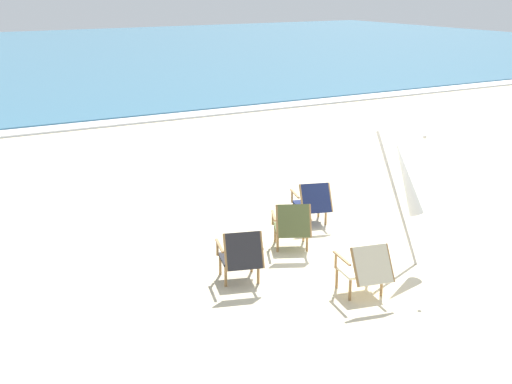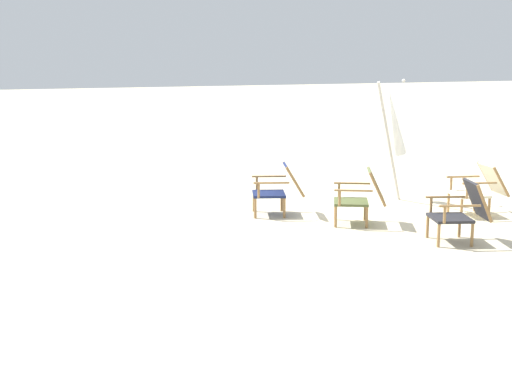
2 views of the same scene
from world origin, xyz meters
The scene contains 6 objects.
ground_plane centered at (0.00, 0.00, 0.00)m, with size 80.00×80.00×0.00m, color beige.
beach_chair_front_left centered at (-0.29, 1.36, 0.42)m, with size 0.78×0.91×0.78m.
beach_chair_back_left centered at (-2.59, -0.21, 0.43)m, with size 0.76×0.85×0.80m.
beach_chair_back_right centered at (-1.27, 0.50, 0.43)m, with size 0.84×0.91×0.80m.
beach_chair_front_right centered at (-1.38, -1.45, 0.42)m, with size 0.72×0.87×0.78m.
umbrella_furled_white centered at (-0.08, -0.72, 1.31)m, with size 0.48×0.80×2.00m.
Camera 2 is at (-10.00, 5.48, 2.42)m, focal length 50.00 mm.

